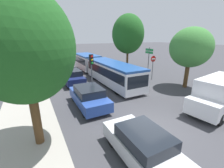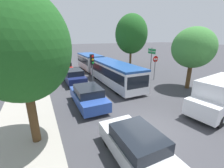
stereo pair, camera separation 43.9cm
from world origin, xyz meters
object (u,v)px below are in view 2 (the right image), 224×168
object	(u,v)px
articulated_bus	(102,66)
queued_car_silver	(137,146)
direction_sign_post	(151,56)
tree_left_mid	(35,41)
tree_left_near	(20,50)
traffic_light	(92,65)
tree_right_mid	(131,34)
queued_car_navy	(74,76)
tree_right_near	(193,48)
queued_car_red	(64,67)
city_bus_rear	(53,53)
no_entry_sign	(155,64)
queued_car_blue	(88,96)
white_van	(221,95)

from	to	relation	value
articulated_bus	queued_car_silver	world-z (taller)	articulated_bus
direction_sign_post	tree_left_mid	size ratio (longest dim) A/B	0.51
articulated_bus	tree_left_near	xyz separation A→B (m)	(-7.61, -10.03, 3.03)
queued_car_silver	tree_left_near	world-z (taller)	tree_left_near
traffic_light	tree_right_mid	world-z (taller)	tree_right_mid
queued_car_silver	tree_left_near	distance (m)	6.01
queued_car_navy	tree_right_near	world-z (taller)	tree_right_near
queued_car_red	tree_right_near	distance (m)	16.12
direction_sign_post	tree_left_near	bearing A→B (deg)	32.50
queued_car_silver	tree_left_mid	bearing A→B (deg)	13.60
direction_sign_post	tree_left_near	xyz separation A→B (m)	(-13.55, -7.92, 1.83)
queued_car_silver	queued_car_red	bearing A→B (deg)	0.67
tree_left_near	articulated_bus	bearing A→B (deg)	52.81
city_bus_rear	no_entry_sign	size ratio (longest dim) A/B	4.14
city_bus_rear	tree_left_mid	size ratio (longest dim) A/B	1.65
queued_car_blue	queued_car_red	bearing A→B (deg)	-0.27
city_bus_rear	queued_car_silver	bearing A→B (deg)	-177.54
no_entry_sign	tree_left_near	distance (m)	14.12
no_entry_sign	queued_car_navy	bearing A→B (deg)	-108.93
queued_car_navy	direction_sign_post	xyz separation A→B (m)	(9.69, -1.06, 1.79)
direction_sign_post	tree_left_mid	xyz separation A→B (m)	(-12.98, 2.89, 1.94)
queued_car_silver	direction_sign_post	world-z (taller)	direction_sign_post
queued_car_silver	queued_car_red	world-z (taller)	queued_car_red
queued_car_silver	tree_left_near	bearing A→B (deg)	51.55
queued_car_blue	no_entry_sign	world-z (taller)	no_entry_sign
articulated_bus	city_bus_rear	xyz separation A→B (m)	(-3.98, 17.81, 0.09)
queued_car_silver	tree_left_mid	distance (m)	14.68
white_van	direction_sign_post	bearing A→B (deg)	-112.67
articulated_bus	white_van	xyz separation A→B (m)	(3.37, -12.06, -0.11)
queued_car_navy	queued_car_red	bearing A→B (deg)	1.92
city_bus_rear	no_entry_sign	bearing A→B (deg)	-155.47
tree_left_mid	tree_right_mid	distance (m)	13.96
tree_left_near	tree_right_near	bearing A→B (deg)	9.77
no_entry_sign	tree_right_mid	xyz separation A→B (m)	(1.69, 7.73, 3.37)
traffic_light	tree_left_mid	bearing A→B (deg)	-147.97
white_van	no_entry_sign	xyz separation A→B (m)	(1.54, 8.04, 0.64)
city_bus_rear	queued_car_navy	xyz separation A→B (m)	(0.23, -18.86, -0.68)
city_bus_rear	white_van	size ratio (longest dim) A/B	2.24
traffic_light	no_entry_sign	size ratio (longest dim) A/B	1.21
articulated_bus	tree_left_near	world-z (taller)	tree_left_near
tree_right_near	traffic_light	bearing A→B (deg)	158.67
city_bus_rear	queued_car_navy	distance (m)	18.87
articulated_bus	queued_car_red	distance (m)	6.12
queued_car_silver	queued_car_blue	distance (m)	5.82
city_bus_rear	traffic_light	bearing A→B (deg)	-174.33
direction_sign_post	articulated_bus	bearing A→B (deg)	-17.35
queued_car_silver	queued_car_red	size ratio (longest dim) A/B	0.91
white_van	tree_right_near	bearing A→B (deg)	-128.77
tree_left_near	tree_right_mid	distance (m)	19.79
queued_car_red	tree_left_near	size ratio (longest dim) A/B	0.66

